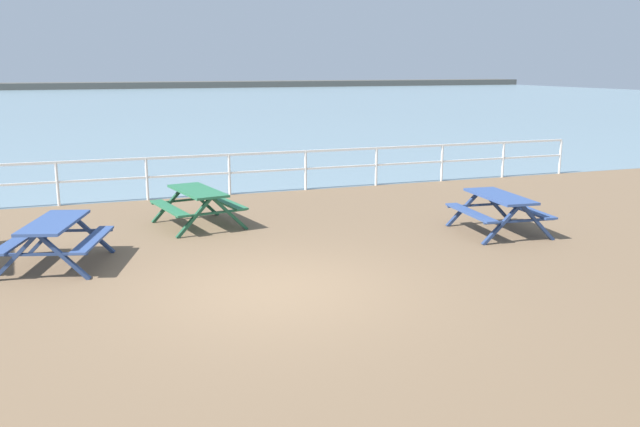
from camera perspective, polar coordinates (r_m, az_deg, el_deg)
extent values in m
cube|color=brown|center=(10.32, -3.97, -6.93)|extent=(30.00, 24.00, 0.20)
cube|color=gray|center=(62.28, -17.60, 8.76)|extent=(142.00, 90.00, 0.01)
cube|color=#4C4C47|center=(105.22, -18.68, 9.93)|extent=(142.00, 6.00, 1.80)
cube|color=white|center=(17.48, -11.05, 4.73)|extent=(23.00, 0.06, 0.06)
cube|color=white|center=(17.55, -10.99, 3.20)|extent=(23.00, 0.05, 0.05)
cylinder|color=white|center=(17.37, -21.26, 2.31)|extent=(0.07, 0.07, 1.05)
cylinder|color=white|center=(17.43, -14.38, 2.80)|extent=(0.07, 0.07, 1.05)
cylinder|color=white|center=(17.74, -7.65, 3.24)|extent=(0.07, 0.07, 1.05)
cylinder|color=white|center=(18.29, -1.22, 3.62)|extent=(0.07, 0.07, 1.05)
cylinder|color=white|center=(19.05, 4.76, 3.94)|extent=(0.07, 0.07, 1.05)
cylinder|color=white|center=(20.01, 10.23, 4.18)|extent=(0.07, 0.07, 1.05)
cylinder|color=white|center=(21.12, 15.17, 4.38)|extent=(0.07, 0.07, 1.05)
cylinder|color=white|center=(22.38, 19.58, 4.52)|extent=(0.07, 0.07, 1.05)
cube|color=#334C84|center=(13.97, 14.92, 1.41)|extent=(0.86, 1.86, 0.05)
cube|color=#334C84|center=(13.74, 12.60, 0.07)|extent=(0.42, 1.82, 0.04)
cube|color=#334C84|center=(14.34, 17.01, 0.34)|extent=(0.42, 1.82, 0.04)
cube|color=navy|center=(14.54, 12.04, 0.46)|extent=(0.80, 0.15, 0.79)
cube|color=navy|center=(14.89, 14.63, 0.61)|extent=(0.80, 0.15, 0.79)
cube|color=navy|center=(14.70, 13.36, 0.71)|extent=(1.50, 0.19, 0.04)
cube|color=navy|center=(13.20, 15.07, -0.89)|extent=(0.80, 0.15, 0.79)
cube|color=navy|center=(13.59, 17.82, -0.69)|extent=(0.80, 0.15, 0.79)
cube|color=navy|center=(13.38, 16.47, -0.60)|extent=(1.50, 0.19, 0.04)
cube|color=#334C84|center=(12.10, -21.51, -0.71)|extent=(1.19, 1.93, 0.05)
cube|color=#334C84|center=(12.37, -24.12, -2.08)|extent=(0.77, 1.80, 0.04)
cube|color=#334C84|center=(11.98, -18.58, -2.08)|extent=(0.77, 1.80, 0.04)
cube|color=navy|center=(13.02, -21.88, -1.55)|extent=(0.78, 0.31, 0.79)
cube|color=navy|center=(12.79, -18.70, -1.54)|extent=(0.78, 0.31, 0.79)
cube|color=navy|center=(12.89, -20.32, -1.35)|extent=(1.45, 0.49, 0.04)
cube|color=navy|center=(11.60, -24.32, -3.39)|extent=(0.78, 0.31, 0.79)
cube|color=navy|center=(11.35, -20.79, -3.43)|extent=(0.78, 0.31, 0.79)
cube|color=navy|center=(11.46, -22.59, -3.19)|extent=(1.45, 0.49, 0.04)
cube|color=#286B47|center=(14.32, -10.29, 1.89)|extent=(1.03, 1.90, 0.05)
cube|color=#286B47|center=(14.18, -12.58, 0.45)|extent=(0.60, 1.82, 0.04)
cube|color=#286B47|center=(14.60, -7.97, 0.97)|extent=(0.60, 1.82, 0.04)
cube|color=#1E5035|center=(15.00, -12.63, 0.80)|extent=(0.79, 0.23, 0.79)
cube|color=#1E5035|center=(15.24, -9.95, 1.09)|extent=(0.79, 0.23, 0.79)
cube|color=#1E5035|center=(15.11, -11.29, 1.12)|extent=(1.48, 0.34, 0.04)
cube|color=#1E5035|center=(13.55, -10.54, -0.33)|extent=(0.79, 0.23, 0.79)
cube|color=#1E5035|center=(13.82, -7.63, 0.02)|extent=(0.79, 0.23, 0.79)
cube|color=#1E5035|center=(13.67, -9.08, 0.03)|extent=(1.48, 0.34, 0.04)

